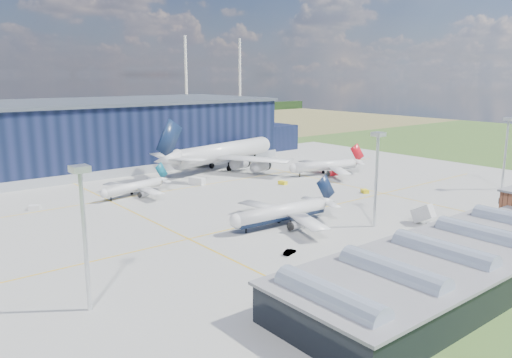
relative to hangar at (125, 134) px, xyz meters
The scene contains 20 objects.
ground 95.56m from the hangar, 91.70° to the right, with size 600.00×600.00×0.00m, color #314E1D.
apron 85.64m from the hangar, 91.90° to the right, with size 220.00×160.00×0.08m.
farmland 125.76m from the hangar, 91.29° to the left, with size 600.00×220.00×0.01m, color olive.
treeline 205.36m from the hangar, 90.78° to the left, with size 600.00×8.00×8.00m, color black.
hangar is the anchor object (origin of this frame).
glass_concourse 155.28m from the hangar, 93.42° to the right, with size 78.00×23.00×8.60m.
light_mast_west 139.77m from the hangar, 116.71° to the right, with size 2.60×2.60×23.00m.
light_mast_center 125.07m from the hangar, 86.70° to the right, with size 2.60×2.60×23.00m.
light_mast_east 144.23m from the hangar, 59.95° to the right, with size 2.60×2.60×23.00m.
airliner_navy 110.87m from the hangar, 95.15° to the right, with size 32.91×32.19×10.73m, color silver, non-canonical shape.
airliner_red 85.50m from the hangar, 58.64° to the right, with size 32.39×31.69×10.56m, color silver, non-canonical shape.
airliner_widebody 45.72m from the hangar, 60.56° to the right, with size 63.69×62.31×20.77m, color silver, non-canonical shape.
airliner_regional 64.67m from the hangar, 112.56° to the right, with size 26.25×25.68×8.56m, color silver, non-canonical shape.
gse_tug_b 106.74m from the hangar, 71.79° to the right, with size 1.81×2.71×1.18m, color yellow.
gse_van_a 138.49m from the hangar, 88.53° to the right, with size 2.36×5.41×2.36m, color silver.
gse_van_b 58.56m from the hangar, 90.98° to the right, with size 2.45×5.35×2.45m, color silver.
gse_tug_c 79.33m from the hangar, 74.09° to the right, with size 1.76×2.82×1.23m, color yellow.
gse_cart_b 78.57m from the hangar, 132.59° to the right, with size 2.03×3.04×1.32m, color silver.
airstair 132.74m from the hangar, 82.15° to the right, with size 2.15×5.38×3.45m, color silver.
car_b 128.46m from the hangar, 99.76° to the right, with size 1.18×3.38×1.11m, color #99999E.
Camera 1 is at (-84.86, -102.57, 36.09)m, focal length 35.00 mm.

